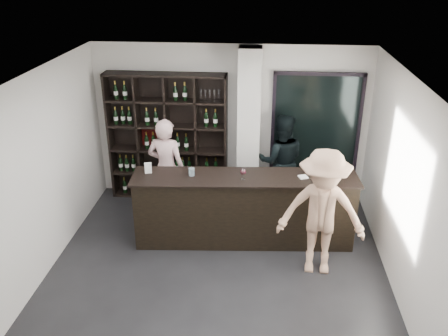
# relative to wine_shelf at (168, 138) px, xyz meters

# --- Properties ---
(floor) EXTENTS (5.00, 5.50, 0.01)m
(floor) POSITION_rel_wine_shelf_xyz_m (1.15, -2.57, -1.20)
(floor) COLOR black
(floor) RESTS_ON ground
(wine_shelf) EXTENTS (2.20, 0.35, 2.40)m
(wine_shelf) POSITION_rel_wine_shelf_xyz_m (0.00, 0.00, 0.00)
(wine_shelf) COLOR black
(wine_shelf) RESTS_ON floor
(structural_column) EXTENTS (0.40, 0.40, 2.90)m
(structural_column) POSITION_rel_wine_shelf_xyz_m (1.50, -0.10, 0.25)
(structural_column) COLOR silver
(structural_column) RESTS_ON floor
(glass_panel) EXTENTS (1.60, 0.08, 2.10)m
(glass_panel) POSITION_rel_wine_shelf_xyz_m (2.70, 0.12, 0.20)
(glass_panel) COLOR black
(glass_panel) RESTS_ON floor
(tasting_counter) EXTENTS (3.52, 0.72, 1.16)m
(tasting_counter) POSITION_rel_wine_shelf_xyz_m (1.50, -1.47, -0.62)
(tasting_counter) COLOR black
(tasting_counter) RESTS_ON floor
(taster_pink) EXTENTS (0.72, 0.53, 1.80)m
(taster_pink) POSITION_rel_wine_shelf_xyz_m (0.10, -0.72, -0.30)
(taster_pink) COLOR beige
(taster_pink) RESTS_ON floor
(taster_black) EXTENTS (0.88, 0.70, 1.76)m
(taster_black) POSITION_rel_wine_shelf_xyz_m (2.10, -0.17, -0.32)
(taster_black) COLOR black
(taster_black) RESTS_ON floor
(customer) EXTENTS (1.30, 0.81, 1.93)m
(customer) POSITION_rel_wine_shelf_xyz_m (2.62, -2.17, -0.24)
(customer) COLOR tan
(customer) RESTS_ON floor
(wine_glass) EXTENTS (0.10, 0.10, 0.21)m
(wine_glass) POSITION_rel_wine_shelf_xyz_m (1.48, -1.58, 0.07)
(wine_glass) COLOR white
(wine_glass) RESTS_ON tasting_counter
(spit_cup) EXTENTS (0.11, 0.11, 0.12)m
(spit_cup) POSITION_rel_wine_shelf_xyz_m (0.67, -1.50, 0.02)
(spit_cup) COLOR silver
(spit_cup) RESTS_ON tasting_counter
(napkin_stack) EXTENTS (0.16, 0.16, 0.02)m
(napkin_stack) POSITION_rel_wine_shelf_xyz_m (2.40, -1.43, -0.03)
(napkin_stack) COLOR white
(napkin_stack) RESTS_ON tasting_counter
(card_stand) EXTENTS (0.12, 0.08, 0.17)m
(card_stand) POSITION_rel_wine_shelf_xyz_m (-0.02, -1.46, 0.04)
(card_stand) COLOR white
(card_stand) RESTS_ON tasting_counter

